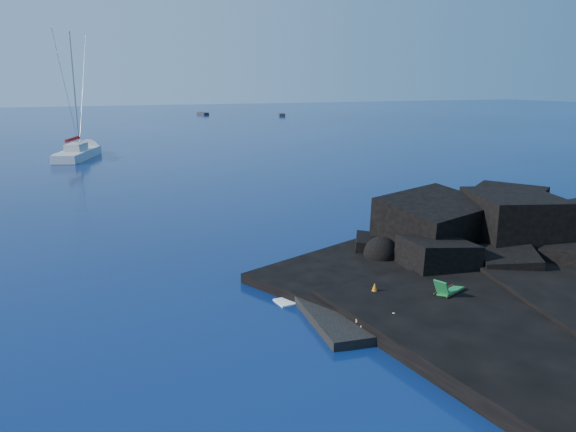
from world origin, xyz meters
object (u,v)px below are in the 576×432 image
Objects in this scene: sailboat at (79,158)px; distant_boat_b at (282,116)px; marker_cone at (374,290)px; distant_boat_a at (203,115)px; deck_chair at (450,286)px; sunbather at (381,317)px.

sailboat is 3.07× the size of distant_boat_b.
distant_boat_a is (26.10, 132.43, -0.66)m from marker_cone.
marker_cone is at bearing 132.65° from deck_chair.
deck_chair is (11.96, -54.01, 0.89)m from sailboat.
distant_boat_a is (27.10, 134.57, -0.53)m from sunbather.
sailboat is 87.20m from distant_boat_a.
sunbather reaches higher than distant_boat_b.
marker_cone reaches higher than sunbather.
marker_cone is 0.13× the size of distant_boat_a.
deck_chair is 128.23m from distant_boat_b.
distant_boat_a is at bearing 163.19° from distant_boat_b.
sunbather is 0.36× the size of distant_boat_a.
marker_cone is (-2.78, 1.32, -0.23)m from deck_chair.
distant_boat_a is at bearing 78.85° from marker_cone.
deck_chair is 135.77m from distant_boat_a.
distant_boat_b is at bearing 71.64° from sailboat.
sailboat is at bearing -124.40° from distant_boat_a.
distant_boat_a is at bearing 91.72° from sunbather.
sunbather is 130.26m from distant_boat_b.
distant_boat_a is at bearing 58.26° from deck_chair.
distant_boat_a is 1.00× the size of distant_boat_b.
distant_boat_b is at bearing 69.79° from marker_cone.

